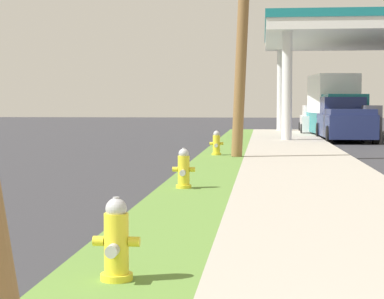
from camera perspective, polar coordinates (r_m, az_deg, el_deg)
name	(u,v)px	position (r m, az deg, el deg)	size (l,w,h in m)	color
fire_hydrant_nearest	(116,244)	(6.24, -6.25, -7.73)	(0.42, 0.38, 0.74)	yellow
fire_hydrant_second	(184,171)	(12.84, -0.69, -1.75)	(0.42, 0.38, 0.74)	yellow
fire_hydrant_third	(216,144)	(21.05, 2.02, 0.43)	(0.42, 0.37, 0.74)	yellow
utility_pole_midground	(243,13)	(20.42, 4.22, 11.13)	(1.14, 1.04, 8.18)	olive
car_silver_by_near_pump	(339,119)	(42.35, 12.01, 2.43)	(2.13, 4.58, 1.57)	#BCBCC1
car_white_by_far_pump	(318,121)	(38.72, 10.28, 2.33)	(2.03, 4.54, 1.57)	white
truck_navy_at_forecourt	(345,121)	(31.55, 12.48, 2.33)	(2.22, 5.44, 1.97)	navy
truck_teal_on_apron	(335,107)	(34.97, 11.68, 3.41)	(2.63, 6.55, 3.11)	#197075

